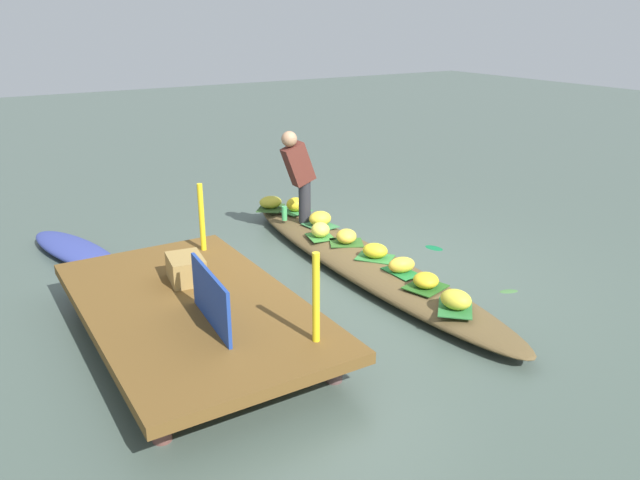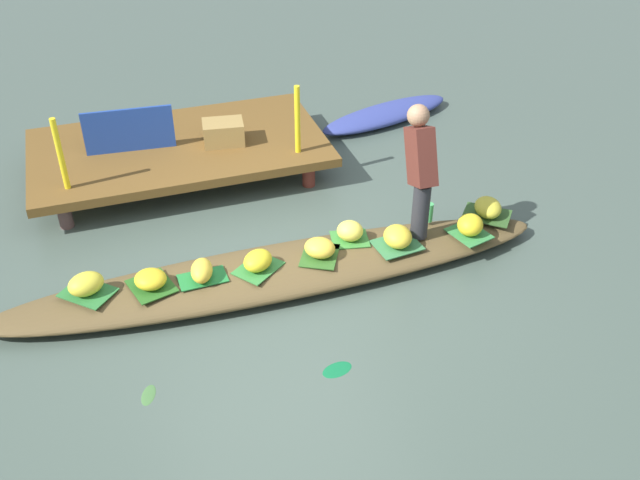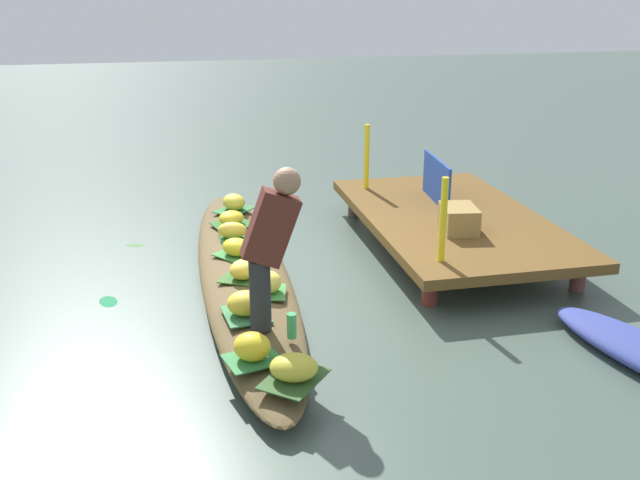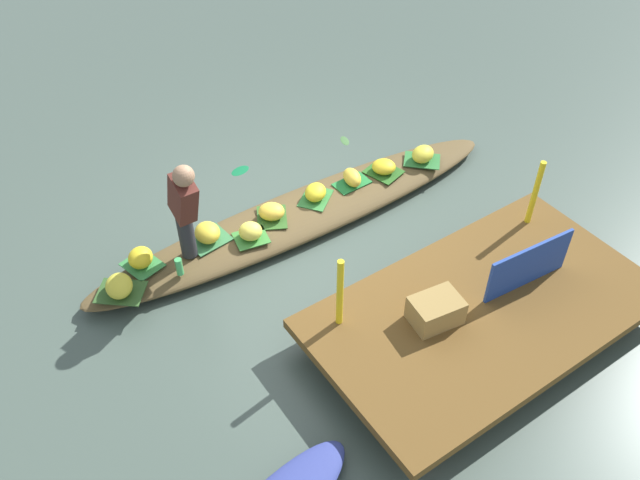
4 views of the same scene
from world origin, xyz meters
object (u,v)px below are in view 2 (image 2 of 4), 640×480
Objects in this scene: banana_bunch_3 at (488,207)px; banana_bunch_4 at (86,284)px; banana_bunch_2 at (258,261)px; banana_bunch_7 at (470,225)px; market_banner at (129,130)px; banana_bunch_5 at (398,237)px; banana_bunch_6 at (320,248)px; banana_bunch_8 at (350,231)px; water_bottle at (429,212)px; vendor_boat at (278,272)px; banana_bunch_0 at (150,279)px; banana_bunch_1 at (202,271)px; produce_crate at (223,132)px; vendor_person at (420,166)px; moored_boat at (386,114)px.

banana_bunch_4 is (-3.78, 0.01, 0.01)m from banana_bunch_3.
banana_bunch_2 is at bearing -176.99° from banana_bunch_3.
banana_bunch_7 is 3.72m from market_banner.
banana_bunch_6 is (-0.73, 0.07, -0.01)m from banana_bunch_5.
banana_bunch_8 is 1.27× the size of water_bottle.
vendor_boat is 16.87× the size of banana_bunch_4.
banana_bunch_0 is 0.93× the size of banana_bunch_1.
produce_crate is (-2.15, 2.04, 0.18)m from banana_bunch_3.
water_bottle is 2.51m from produce_crate.
vendor_person reaches higher than banana_bunch_3.
banana_bunch_0 is 0.98× the size of banana_bunch_6.
vendor_person is at bearing 5.49° from banana_bunch_6.
banana_bunch_3 reaches higher than moored_boat.
vendor_boat is at bearing -61.58° from market_banner.
banana_bunch_8 is 0.83m from water_bottle.
vendor_boat is 2.66× the size of moored_boat.
banana_bunch_0 is at bearing 177.10° from banana_bunch_5.
water_bottle is at bearing 3.61° from banana_bunch_0.
market_banner is at bearing 121.03° from banana_bunch_6.
banana_bunch_5 is at bearing -148.14° from water_bottle.
vendor_person is at bearing 3.53° from vendor_boat.
water_bottle reaches higher than banana_bunch_2.
banana_bunch_1 is at bearing -177.77° from banana_bunch_3.
banana_bunch_8 reaches higher than banana_bunch_4.
banana_bunch_8 is (1.84, 0.12, 0.02)m from banana_bunch_0.
banana_bunch_7 reaches higher than banana_bunch_1.
vendor_boat is 17.80× the size of banana_bunch_2.
vendor_boat is 1.59m from water_bottle.
vendor_boat is at bearing 2.19° from banana_bunch_1.
moored_boat is 3.34m from banana_bunch_6.
banana_bunch_8 reaches higher than banana_bunch_6.
vendor_person is (0.25, 0.17, 0.60)m from banana_bunch_5.
produce_crate is (-1.84, 2.27, 0.17)m from banana_bunch_7.
market_banner is 2.15× the size of produce_crate.
banana_bunch_2 reaches higher than banana_bunch_0.
water_bottle is at bearing 129.20° from banana_bunch_7.
banana_bunch_1 is 2.26m from produce_crate.
banana_bunch_2 is 1.08× the size of banana_bunch_7.
vendor_boat is 0.71m from banana_bunch_1.
vendor_boat is at bearing 11.76° from banana_bunch_2.
banana_bunch_1 is 1.12× the size of banana_bunch_7.
banana_bunch_6 is 1.46× the size of water_bottle.
banana_bunch_4 is 0.32× the size of market_banner.
banana_bunch_0 is 0.93m from banana_bunch_2.
banana_bunch_8 is at bearing 178.43° from banana_bunch_3.
vendor_person is at bearing 3.71° from banana_bunch_2.
banana_bunch_2 is 0.57m from banana_bunch_6.
banana_bunch_6 is at bearing 0.66° from banana_bunch_2.
produce_crate is (0.18, 2.16, 0.19)m from banana_bunch_2.
banana_bunch_2 is 2.17m from produce_crate.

